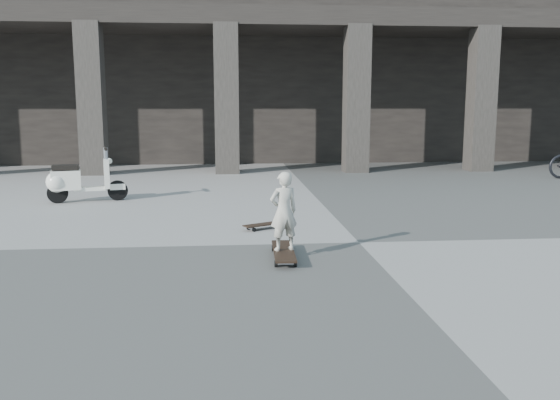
{
  "coord_description": "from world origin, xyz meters",
  "views": [
    {
      "loc": [
        -1.79,
        -7.8,
        1.88
      ],
      "look_at": [
        -1.11,
        -0.26,
        0.65
      ],
      "focal_mm": 38.0,
      "sensor_mm": 36.0,
      "label": 1
    }
  ],
  "objects": [
    {
      "name": "ground",
      "position": [
        0.0,
        0.0,
        0.0
      ],
      "size": [
        90.0,
        90.0,
        0.0
      ],
      "primitive_type": "plane",
      "color": "#4D4D4B",
      "rests_on": "ground"
    },
    {
      "name": "colonnade",
      "position": [
        -0.0,
        13.77,
        3.03
      ],
      "size": [
        28.0,
        8.82,
        6.0
      ],
      "color": "black",
      "rests_on": "ground"
    },
    {
      "name": "longboard",
      "position": [
        -1.11,
        -0.76,
        0.09
      ],
      "size": [
        0.29,
        1.08,
        0.11
      ],
      "rotation": [
        0.0,
        0.0,
        1.54
      ],
      "color": "black",
      "rests_on": "ground"
    },
    {
      "name": "skateboard_spare",
      "position": [
        -1.23,
        1.01,
        0.06
      ],
      "size": [
        0.7,
        0.49,
        0.08
      ],
      "rotation": [
        0.0,
        0.0,
        0.5
      ],
      "color": "black",
      "rests_on": "ground"
    },
    {
      "name": "child",
      "position": [
        -1.11,
        -0.76,
        0.59
      ],
      "size": [
        0.41,
        0.33,
        0.97
      ],
      "primitive_type": "imported",
      "rotation": [
        0.0,
        0.0,
        3.44
      ],
      "color": "beige",
      "rests_on": "longboard"
    },
    {
      "name": "scooter",
      "position": [
        -4.75,
        3.81,
        0.42
      ],
      "size": [
        1.49,
        0.65,
        1.06
      ],
      "rotation": [
        0.0,
        0.0,
        0.22
      ],
      "color": "black",
      "rests_on": "ground"
    }
  ]
}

